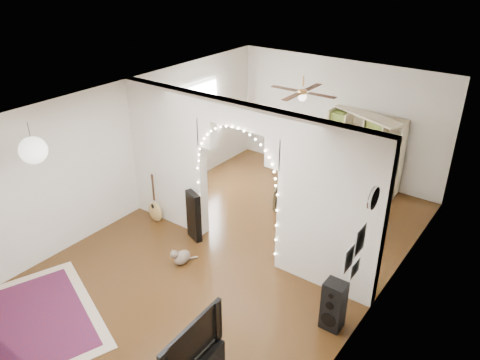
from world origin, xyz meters
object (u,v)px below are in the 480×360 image
Objects in this scene: bookcase at (363,152)px; dining_chair_left at (289,198)px; acoustic_guitar at (155,204)px; floor_speaker at (333,305)px; dining_table at (342,187)px; dining_chair_right at (355,202)px.

bookcase is 2.99× the size of dining_chair_left.
acoustic_guitar is 1.12× the size of floor_speaker.
dining_table reaches higher than dining_chair_left.
bookcase is (-1.44, 4.29, 0.47)m from floor_speaker.
dining_chair_left is at bearing -158.74° from dining_table.
dining_table is (0.21, -1.48, -0.17)m from bookcase.
acoustic_guitar reaches higher than dining_table.
acoustic_guitar is 2.69m from dining_chair_left.
bookcase is 3.66× the size of dining_chair_right.
bookcase reaches higher than acoustic_guitar.
floor_speaker is at bearing -47.93° from bookcase.
acoustic_guitar is at bearing -138.65° from dining_table.
bookcase reaches higher than dining_chair_right.
acoustic_guitar is 0.51× the size of bookcase.
acoustic_guitar is 1.86× the size of dining_chair_right.
dining_chair_left is (-0.76, -1.81, -0.59)m from bookcase.
dining_table is 2.67× the size of dining_chair_right.
bookcase reaches higher than dining_chair_left.
bookcase is 1.51m from dining_table.
acoustic_guitar is at bearing -101.43° from bookcase.
bookcase reaches higher than dining_table.
dining_chair_left is (-0.97, -0.33, -0.42)m from dining_table.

